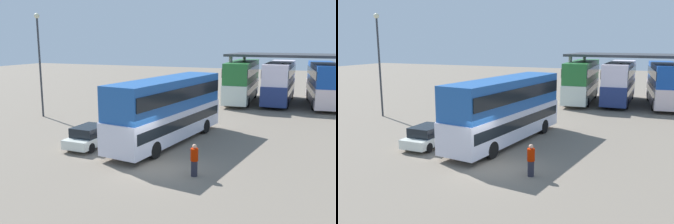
{
  "view_description": "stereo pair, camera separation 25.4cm",
  "coord_description": "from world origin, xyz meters",
  "views": [
    {
      "loc": [
        7.59,
        -16.68,
        6.53
      ],
      "look_at": [
        -1.42,
        4.7,
        2.0
      ],
      "focal_mm": 39.16,
      "sensor_mm": 36.0,
      "label": 1
    },
    {
      "loc": [
        7.82,
        -16.58,
        6.53
      ],
      "look_at": [
        -1.42,
        4.7,
        2.0
      ],
      "focal_mm": 39.16,
      "sensor_mm": 36.0,
      "label": 2
    }
  ],
  "objects": [
    {
      "name": "double_decker_mid_row",
      "position": [
        3.48,
        23.51,
        2.36
      ],
      "size": [
        2.61,
        10.42,
        4.32
      ],
      "rotation": [
        0.0,
        0.0,
        1.58
      ],
      "color": "navy",
      "rests_on": "ground_plane"
    },
    {
      "name": "pedestrian_waiting",
      "position": [
        2.16,
        -0.49,
        0.81
      ],
      "size": [
        0.38,
        0.38,
        1.62
      ],
      "rotation": [
        0.0,
        0.0,
        4.46
      ],
      "color": "#262633",
      "rests_on": "ground_plane"
    },
    {
      "name": "double_decker_main",
      "position": [
        -1.42,
        4.71,
        2.29
      ],
      "size": [
        3.9,
        11.11,
        4.18
      ],
      "rotation": [
        0.0,
        0.0,
        1.44
      ],
      "color": "silver",
      "rests_on": "ground_plane"
    },
    {
      "name": "ground_plane",
      "position": [
        0.0,
        0.0,
        0.0
      ],
      "size": [
        140.0,
        140.0,
        0.0
      ],
      "primitive_type": "plane",
      "color": "#72685A"
    },
    {
      "name": "lamppost_tall",
      "position": [
        -14.72,
        8.06,
        5.44
      ],
      "size": [
        0.44,
        0.44,
        8.79
      ],
      "color": "#33353A",
      "rests_on": "ground_plane"
    },
    {
      "name": "parked_hatchback",
      "position": [
        -5.43,
        1.83,
        0.67
      ],
      "size": [
        1.76,
        3.81,
        1.35
      ],
      "rotation": [
        0.0,
        0.0,
        1.56
      ],
      "color": "silver",
      "rests_on": "ground_plane"
    },
    {
      "name": "double_decker_far_right",
      "position": [
        7.78,
        23.52,
        2.36
      ],
      "size": [
        3.61,
        10.6,
        4.31
      ],
      "rotation": [
        0.0,
        0.0,
        1.69
      ],
      "color": "silver",
      "rests_on": "ground_plane"
    },
    {
      "name": "double_decker_near_canopy",
      "position": [
        -0.34,
        22.71,
        2.39
      ],
      "size": [
        3.04,
        10.54,
        4.37
      ],
      "rotation": [
        0.0,
        0.0,
        1.63
      ],
      "color": "silver",
      "rests_on": "ground_plane"
    }
  ]
}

